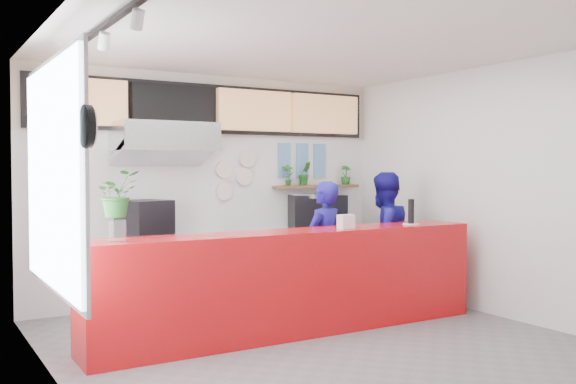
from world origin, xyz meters
name	(u,v)px	position (x,y,z in m)	size (l,w,h in m)	color
floor	(315,342)	(0.00, 0.00, 0.00)	(5.00, 5.00, 0.00)	slate
ceiling	(315,44)	(0.00, 0.00, 3.00)	(5.00, 5.00, 0.00)	silver
wall_back	(213,188)	(0.00, 2.50, 1.50)	(5.00, 5.00, 0.00)	white
wall_left	(56,201)	(-2.50, 0.00, 1.50)	(5.00, 5.00, 0.00)	white
wall_right	(488,190)	(2.50, 0.00, 1.50)	(5.00, 5.00, 0.00)	white
service_counter	(294,282)	(0.00, 0.40, 0.55)	(4.50, 0.60, 1.10)	red
cream_band	(213,106)	(0.00, 2.49, 2.60)	(5.00, 0.02, 0.80)	beige
prep_bench	(164,274)	(-0.80, 2.20, 0.45)	(1.80, 0.60, 0.90)	#B2B5BA
panini_oven	(145,220)	(-1.05, 2.20, 1.14)	(0.53, 0.53, 0.47)	black
extraction_hood	(165,137)	(-0.80, 2.15, 2.15)	(1.20, 0.70, 0.35)	#B2B5BA
hood_lip	(165,153)	(-0.80, 2.15, 1.95)	(1.20, 0.70, 0.08)	#B2B5BA
right_bench	(318,260)	(1.50, 2.20, 0.45)	(1.80, 0.60, 0.90)	#B2B5BA
espresso_machine	(317,212)	(1.47, 2.20, 1.14)	(0.76, 0.54, 0.49)	black
espresso_tray	(317,195)	(1.47, 2.20, 1.38)	(0.61, 0.42, 0.06)	#A1A2A8
herb_shelf	(317,186)	(1.60, 2.40, 1.50)	(1.40, 0.18, 0.04)	brown
menu_board_far_left	(81,102)	(-1.75, 2.38, 2.55)	(1.10, 0.10, 0.55)	tan
menu_board_mid_left	(174,106)	(-0.59, 2.38, 2.55)	(1.10, 0.10, 0.55)	black
menu_board_mid_right	(255,111)	(0.57, 2.38, 2.55)	(1.10, 0.10, 0.55)	tan
menu_board_far_right	(325,114)	(1.73, 2.38, 2.55)	(1.10, 0.10, 0.55)	tan
soffit	(214,109)	(0.00, 2.46, 2.55)	(4.80, 0.04, 0.65)	black
window_pane	(52,176)	(-2.47, 0.30, 1.70)	(0.04, 2.20, 1.90)	silver
window_frame	(55,176)	(-2.45, 0.30, 1.70)	(0.03, 2.30, 2.00)	#B2B5BA
wall_clock_rim	(87,126)	(-2.46, -0.90, 2.05)	(0.30, 0.30, 0.05)	black
wall_clock_face	(91,126)	(-2.43, -0.90, 2.05)	(0.26, 0.26, 0.02)	white
track_rail	(104,26)	(-2.10, 0.00, 2.94)	(0.05, 2.40, 0.04)	black
dec_plate_a	(224,169)	(0.15, 2.47, 1.75)	(0.24, 0.24, 0.03)	silver
dec_plate_b	(244,177)	(0.45, 2.47, 1.65)	(0.24, 0.24, 0.03)	silver
dec_plate_c	(224,191)	(0.15, 2.47, 1.45)	(0.24, 0.24, 0.03)	silver
dec_plate_d	(247,158)	(0.50, 2.47, 1.90)	(0.24, 0.24, 0.03)	silver
photo_frame_a	(284,152)	(1.10, 2.48, 2.00)	(0.20, 0.02, 0.25)	#598CBF
photo_frame_b	(302,152)	(1.40, 2.48, 2.00)	(0.20, 0.02, 0.25)	#598CBF
photo_frame_c	(319,152)	(1.70, 2.48, 2.00)	(0.20, 0.02, 0.25)	#598CBF
photo_frame_d	(284,169)	(1.10, 2.48, 1.75)	(0.20, 0.02, 0.25)	#598CBF
photo_frame_e	(302,169)	(1.40, 2.48, 1.75)	(0.20, 0.02, 0.25)	#598CBF
photo_frame_f	(319,169)	(1.70, 2.48, 1.75)	(0.20, 0.02, 0.25)	#598CBF
staff_center	(324,248)	(0.75, 0.96, 0.80)	(0.59, 0.39, 1.61)	navy
staff_right	(383,239)	(1.74, 1.04, 0.86)	(0.83, 0.65, 1.71)	navy
herb_a	(288,175)	(1.11, 2.40, 1.67)	(0.16, 0.11, 0.30)	#215C20
herb_b	(305,173)	(1.40, 2.40, 1.69)	(0.19, 0.15, 0.34)	#215C20
herb_d	(346,175)	(2.12, 2.40, 1.66)	(0.16, 0.14, 0.29)	#215C20
glass_vase	(117,231)	(-1.92, 0.32, 1.20)	(0.16, 0.16, 0.20)	silver
basil_vase	(117,194)	(-1.92, 0.32, 1.53)	(0.38, 0.33, 0.42)	#215C20
napkin_holder	(346,222)	(0.61, 0.31, 1.18)	(0.18, 0.11, 0.15)	silver
white_plate	(411,224)	(1.56, 0.32, 1.11)	(0.20, 0.20, 0.01)	silver
pepper_mill	(411,211)	(1.56, 0.32, 1.26)	(0.07, 0.07, 0.29)	black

